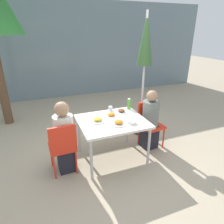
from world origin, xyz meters
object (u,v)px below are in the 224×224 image
person_right (150,121)px  closed_umbrella (145,47)px  bottle (129,104)px  chair_right (149,121)px  person_left (65,139)px  salad_bowl (132,122)px  chair_left (63,145)px  drinking_cup (110,108)px

person_right → closed_umbrella: closed_umbrella is taller
person_right → bottle: bearing=-48.3°
chair_right → person_left: bearing=0.6°
person_left → salad_bowl: 1.09m
chair_left → drinking_cup: (0.98, 0.51, 0.27)m
salad_bowl → chair_right: bearing=34.4°
person_left → bottle: person_left is taller
chair_left → person_left: (0.05, 0.08, 0.05)m
chair_left → bottle: 1.46m
salad_bowl → drinking_cup: bearing=101.3°
person_right → bottle: 0.51m
closed_umbrella → drinking_cup: 1.35m
chair_left → salad_bowl: bearing=-8.2°
person_right → salad_bowl: person_right is taller
bottle → closed_umbrella: bearing=34.0°
chair_right → salad_bowl: bearing=28.3°
drinking_cup → person_left: bearing=-155.2°
person_left → chair_right: bearing=5.1°
closed_umbrella → bottle: size_ratio=12.03×
bottle → person_left: bearing=-163.1°
person_left → drinking_cup: person_left is taller
person_right → bottle: person_right is taller
person_left → drinking_cup: (0.93, 0.43, 0.21)m
closed_umbrella → drinking_cup: (-0.82, -0.27, -1.04)m
chair_left → salad_bowl: (1.10, -0.13, 0.25)m
person_right → drinking_cup: size_ratio=13.18×
chair_left → closed_umbrella: bearing=21.9°
chair_right → drinking_cup: (-0.72, 0.24, 0.27)m
person_right → drinking_cup: person_right is taller
closed_umbrella → person_right: bearing=-104.0°
person_left → person_right: 1.61m
chair_right → salad_bowl: 0.75m
person_left → chair_right: 1.66m
person_left → chair_right: size_ratio=1.34×
bottle → drinking_cup: bottle is taller
salad_bowl → bottle: bearing=68.7°
person_right → closed_umbrella: (0.15, 0.59, 1.28)m
chair_left → closed_umbrella: 2.36m
person_right → salad_bowl: bearing=24.1°
chair_left → person_right: person_right is taller
chair_right → closed_umbrella: bearing=-108.0°
person_left → person_right: person_left is taller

